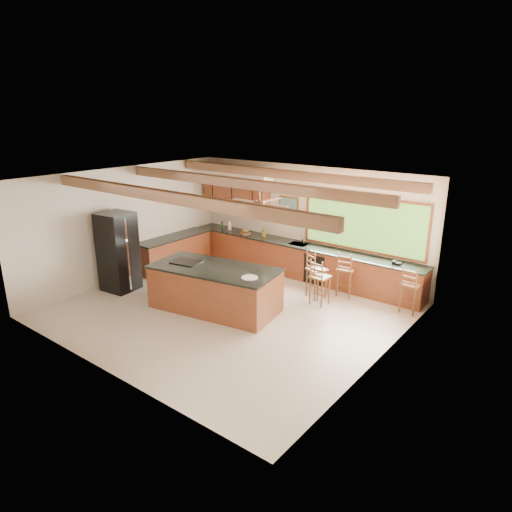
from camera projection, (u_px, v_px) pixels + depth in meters
The scene contains 9 objects.
ground at pixel (229, 310), 10.47m from camera, with size 7.20×7.20×0.00m, color beige.
room_shell at pixel (240, 210), 10.38m from camera, with size 7.27×6.54×3.02m.
counter_run at pixel (266, 258), 12.70m from camera, with size 7.12×3.10×1.22m.
island at pixel (215, 288), 10.41m from camera, with size 3.10×1.85×1.03m.
refrigerator at pixel (118, 252), 11.42m from camera, with size 0.85×0.83×2.00m.
bar_stool_a at pixel (316, 271), 10.98m from camera, with size 0.55×0.55×1.17m.
bar_stool_b at pixel (319, 278), 10.57m from camera, with size 0.43×0.43×1.13m.
bar_stool_c at pixel (345, 270), 11.07m from camera, with size 0.45×0.45×1.14m.
bar_stool_d at pixel (411, 286), 10.13m from camera, with size 0.42×0.42×1.12m.
Camera 1 is at (6.38, -7.18, 4.39)m, focal length 32.00 mm.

